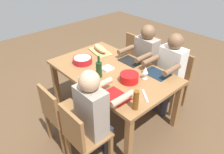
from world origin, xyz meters
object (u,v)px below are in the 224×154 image
at_px(chair_near_center, 59,113).
at_px(chair_far_left, 130,57).
at_px(chair_far_center, 150,66).
at_px(wine_bottle, 99,69).
at_px(cutting_board, 100,52).
at_px(wine_glass, 145,71).
at_px(diner_near_right, 95,112).
at_px(chair_near_right, 82,135).
at_px(diner_far_center, 144,58).
at_px(dining_table, 112,75).
at_px(diner_far_right, 169,69).
at_px(bread_loaf, 100,48).
at_px(beer_bottle, 136,100).
at_px(chair_far_right, 175,77).
at_px(serving_bowl_greens, 129,77).
at_px(napkin_stack, 107,68).
at_px(serving_bowl_pasta, 83,60).

bearing_deg(chair_near_center, chair_far_left, 105.23).
height_order(chair_far_center, wine_bottle, wine_bottle).
xyz_separation_m(cutting_board, wine_glass, (0.96, -0.07, 0.11)).
bearing_deg(diner_near_right, cutting_board, 137.97).
relative_size(chair_near_right, wine_glass, 5.12).
relative_size(chair_far_center, diner_far_center, 0.71).
height_order(dining_table, diner_far_right, diner_far_right).
xyz_separation_m(bread_loaf, beer_bottle, (1.27, -0.58, 0.04)).
xyz_separation_m(chair_far_right, chair_far_center, (-0.46, 0.00, 0.00)).
height_order(serving_bowl_greens, wine_glass, wine_glass).
distance_m(diner_far_right, chair_near_center, 1.58).
distance_m(cutting_board, wine_bottle, 0.72).
xyz_separation_m(dining_table, cutting_board, (-0.53, 0.23, 0.09)).
bearing_deg(wine_bottle, chair_near_right, -53.96).
distance_m(diner_near_right, bread_loaf, 1.33).
xyz_separation_m(chair_far_left, wine_bottle, (0.47, -1.07, 0.37)).
bearing_deg(chair_near_center, dining_table, 90.00).
bearing_deg(diner_far_center, chair_far_right, 21.83).
bearing_deg(bread_loaf, wine_glass, -4.22).
bearing_deg(wine_bottle, diner_far_right, 63.52).
relative_size(cutting_board, wine_bottle, 1.38).
xyz_separation_m(diner_near_right, cutting_board, (-0.98, 0.89, 0.05)).
relative_size(chair_far_right, cutting_board, 2.12).
bearing_deg(chair_far_right, diner_near_right, -90.00).
bearing_deg(cutting_board, chair_far_left, 83.69).
bearing_deg(napkin_stack, chair_far_right, 59.28).
distance_m(bread_loaf, wine_bottle, 0.71).
height_order(chair_far_left, serving_bowl_greens, chair_far_left).
xyz_separation_m(diner_far_right, serving_bowl_pasta, (-0.88, -0.83, 0.09)).
xyz_separation_m(wine_bottle, wine_glass, (0.42, 0.39, 0.01)).
bearing_deg(bread_loaf, serving_bowl_greens, -16.59).
bearing_deg(bread_loaf, diner_far_center, 39.18).
distance_m(diner_far_right, serving_bowl_greens, 0.70).
relative_size(dining_table, napkin_stack, 11.90).
bearing_deg(chair_near_right, chair_near_center, 180.00).
distance_m(diner_far_center, bread_loaf, 0.69).
relative_size(serving_bowl_pasta, wine_bottle, 0.92).
bearing_deg(chair_near_right, chair_far_left, 118.58).
relative_size(diner_far_right, chair_far_center, 1.41).
height_order(cutting_board, wine_glass, wine_glass).
xyz_separation_m(diner_far_center, diner_near_right, (0.46, -1.32, 0.00)).
relative_size(diner_far_right, wine_glass, 7.23).
height_order(diner_far_right, wine_glass, diner_far_right).
xyz_separation_m(chair_far_center, serving_bowl_pasta, (-0.42, -1.01, 0.31)).
height_order(chair_far_center, beer_bottle, beer_bottle).
bearing_deg(diner_near_right, wine_bottle, 136.16).
bearing_deg(dining_table, chair_near_center, -90.00).
relative_size(chair_far_center, cutting_board, 2.12).
xyz_separation_m(chair_far_left, cutting_board, (-0.07, -0.61, 0.27)).
bearing_deg(chair_near_center, diner_far_right, 73.00).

